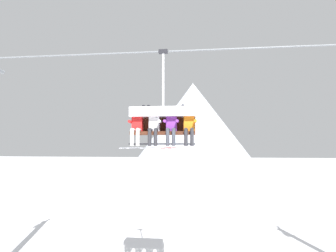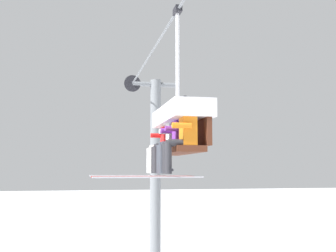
% 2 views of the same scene
% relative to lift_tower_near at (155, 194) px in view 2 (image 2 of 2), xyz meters
% --- Properties ---
extents(lift_tower_near, '(0.36, 1.88, 8.33)m').
position_rel_lift_tower_near_xyz_m(lift_tower_near, '(0.00, 0.00, 0.00)').
color(lift_tower_near, slate).
rests_on(lift_tower_near, ground_plane).
extents(chairlift_chair, '(2.02, 0.74, 2.98)m').
position_rel_lift_tower_near_xyz_m(chairlift_chair, '(6.70, -0.71, 1.67)').
color(chairlift_chair, '#512819').
extents(skier_red, '(0.48, 1.70, 1.34)m').
position_rel_lift_tower_near_xyz_m(skier_red, '(5.91, -0.92, 1.38)').
color(skier_red, red).
extents(skier_white, '(0.48, 1.70, 1.34)m').
position_rel_lift_tower_near_xyz_m(skier_white, '(6.43, -0.92, 1.38)').
color(skier_white, silver).
extents(skier_purple, '(0.46, 1.70, 1.23)m').
position_rel_lift_tower_near_xyz_m(skier_purple, '(6.97, -0.93, 1.36)').
color(skier_purple, purple).
extents(skier_orange, '(0.48, 1.70, 1.34)m').
position_rel_lift_tower_near_xyz_m(skier_orange, '(7.50, -0.92, 1.38)').
color(skier_orange, orange).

